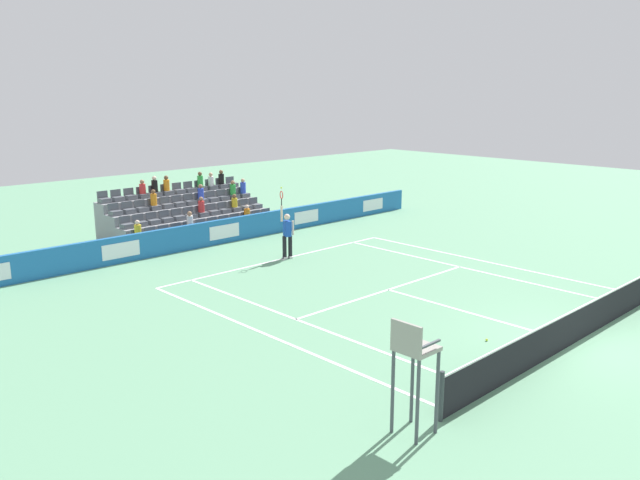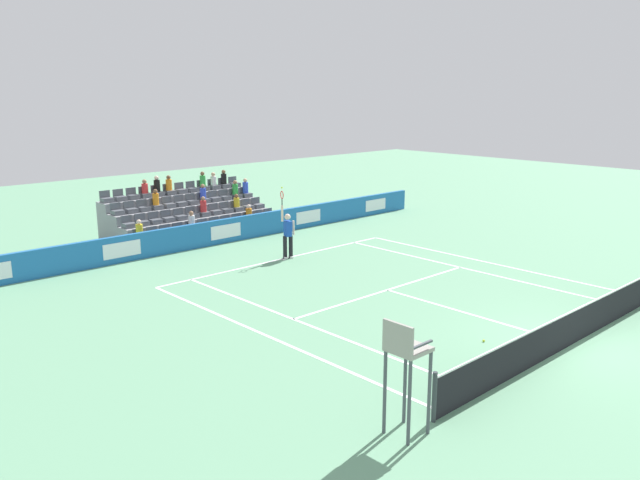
% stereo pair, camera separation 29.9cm
% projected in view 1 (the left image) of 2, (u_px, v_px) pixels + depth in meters
% --- Properties ---
extents(ground_plane, '(80.00, 80.00, 0.00)m').
position_uv_depth(ground_plane, '(575.00, 343.00, 17.01)').
color(ground_plane, '#669E77').
extents(line_baseline, '(10.97, 0.10, 0.01)m').
position_uv_depth(line_baseline, '(281.00, 259.00, 25.36)').
color(line_baseline, white).
rests_on(line_baseline, ground).
extents(line_service, '(8.23, 0.10, 0.01)m').
position_uv_depth(line_service, '(388.00, 290.00, 21.50)').
color(line_service, white).
rests_on(line_service, ground).
extents(line_centre_service, '(0.10, 6.40, 0.01)m').
position_uv_depth(line_centre_service, '(471.00, 313.00, 19.26)').
color(line_centre_service, white).
rests_on(line_centre_service, ground).
extents(line_singles_sideline_left, '(0.10, 11.89, 0.01)m').
position_uv_depth(line_singles_sideline_left, '(307.00, 323.00, 18.41)').
color(line_singles_sideline_left, white).
rests_on(line_singles_sideline_left, ground).
extents(line_singles_sideline_right, '(0.10, 11.89, 0.01)m').
position_uv_depth(line_singles_sideline_right, '(470.00, 269.00, 23.96)').
color(line_singles_sideline_right, white).
rests_on(line_singles_sideline_right, ground).
extents(line_doubles_sideline_left, '(0.10, 11.89, 0.01)m').
position_uv_depth(line_doubles_sideline_left, '(269.00, 336.00, 17.49)').
color(line_doubles_sideline_left, white).
rests_on(line_doubles_sideline_left, ground).
extents(line_doubles_sideline_right, '(0.10, 11.89, 0.01)m').
position_uv_depth(line_doubles_sideline_right, '(490.00, 262.00, 24.88)').
color(line_doubles_sideline_right, white).
rests_on(line_doubles_sideline_right, ground).
extents(line_centre_mark, '(0.10, 0.20, 0.01)m').
position_uv_depth(line_centre_mark, '(283.00, 260.00, 25.29)').
color(line_centre_mark, white).
rests_on(line_centre_mark, ground).
extents(sponsor_barrier, '(24.02, 0.22, 1.04)m').
position_uv_depth(sponsor_barrier, '(223.00, 231.00, 27.95)').
color(sponsor_barrier, '#1E66AD').
rests_on(sponsor_barrier, ground).
extents(tennis_net, '(11.97, 0.10, 1.07)m').
position_uv_depth(tennis_net, '(576.00, 325.00, 16.90)').
color(tennis_net, '#33383D').
rests_on(tennis_net, ground).
extents(tennis_player, '(0.51, 0.43, 2.85)m').
position_uv_depth(tennis_player, '(287.00, 234.00, 25.28)').
color(tennis_player, black).
rests_on(tennis_player, ground).
extents(umpire_chair, '(0.70, 0.70, 2.34)m').
position_uv_depth(umpire_chair, '(414.00, 361.00, 12.17)').
color(umpire_chair, '#474C54').
rests_on(umpire_chair, ground).
extents(stadium_stand, '(7.44, 3.80, 2.63)m').
position_uv_depth(stadium_stand, '(186.00, 218.00, 29.99)').
color(stadium_stand, gray).
rests_on(stadium_stand, ground).
extents(loose_tennis_ball, '(0.07, 0.07, 0.07)m').
position_uv_depth(loose_tennis_ball, '(487.00, 340.00, 17.11)').
color(loose_tennis_ball, '#D1E533').
rests_on(loose_tennis_ball, ground).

